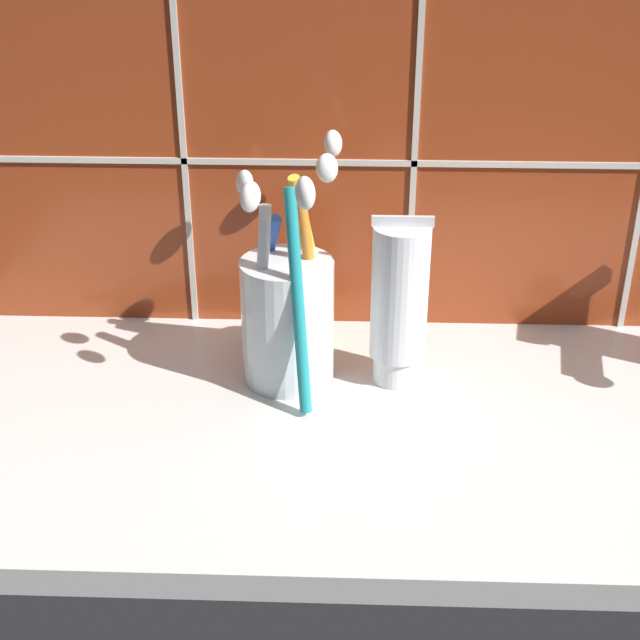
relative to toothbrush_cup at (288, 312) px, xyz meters
The scene contains 4 objects.
sink_counter 11.99cm from the toothbrush_cup, 37.65° to the right, with size 75.04×32.36×2.00cm, color silver.
tile_wall_backsplash 19.17cm from the toothbrush_cup, 52.82° to the left, with size 85.04×1.72×43.61cm.
toothbrush_cup is the anchor object (origin of this frame).
toothpaste_tube 8.49cm from the toothbrush_cup, ahead, with size 4.54×4.33×13.65cm.
Camera 1 is at (-3.23, -54.54, 38.42)cm, focal length 50.00 mm.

